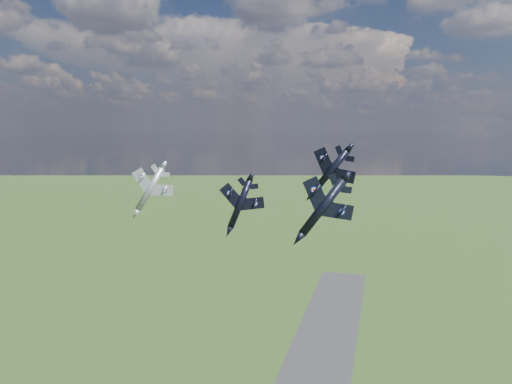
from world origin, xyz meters
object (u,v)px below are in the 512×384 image
(jet_lead_navy, at_px, (240,204))
(jet_left_silver, at_px, (150,189))
(jet_right_navy, at_px, (323,207))
(jet_high_navy, at_px, (330,172))

(jet_lead_navy, height_order, jet_left_silver, jet_left_silver)
(jet_lead_navy, distance_m, jet_left_silver, 17.52)
(jet_lead_navy, bearing_deg, jet_right_navy, -66.98)
(jet_high_navy, relative_size, jet_left_silver, 1.09)
(jet_lead_navy, xyz_separation_m, jet_right_navy, (18.82, -22.77, 3.63))
(jet_high_navy, xyz_separation_m, jet_left_silver, (-33.42, -7.76, -3.36))
(jet_lead_navy, xyz_separation_m, jet_left_silver, (-16.28, -5.68, 3.08))
(jet_right_navy, bearing_deg, jet_lead_navy, 107.18)
(jet_right_navy, height_order, jet_high_navy, jet_high_navy)
(jet_right_navy, xyz_separation_m, jet_left_silver, (-35.11, 17.10, -0.54))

